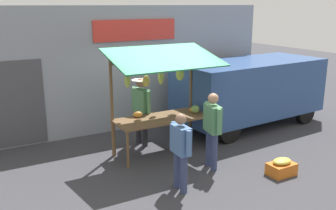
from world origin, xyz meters
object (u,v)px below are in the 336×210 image
shopper_in_grey_tee (212,125)px  produce_crate_near (281,167)px  market_stall (162,90)px  shopper_with_shopping_bag (181,148)px  parked_van (246,88)px  vendor_with_sunhat (141,106)px

shopper_in_grey_tee → produce_crate_near: bearing=-121.9°
shopper_in_grey_tee → produce_crate_near: 1.66m
shopper_in_grey_tee → produce_crate_near: shopper_in_grey_tee is taller
market_stall → produce_crate_near: bearing=124.1°
shopper_in_grey_tee → shopper_with_shopping_bag: (1.11, 0.54, -0.10)m
shopper_with_shopping_bag → parked_van: 4.44m
vendor_with_sunhat → shopper_with_shopping_bag: bearing=-17.9°
parked_van → market_stall: bearing=8.5°
produce_crate_near → parked_van: bearing=-117.4°
shopper_in_grey_tee → parked_van: 3.22m
parked_van → produce_crate_near: 3.44m
market_stall → parked_van: (-3.07, -0.65, -0.41)m
market_stall → parked_van: 3.16m
shopper_in_grey_tee → market_stall: bearing=32.9°
market_stall → produce_crate_near: (-1.55, 2.29, -1.37)m
shopper_in_grey_tee → parked_van: size_ratio=0.37×
vendor_with_sunhat → shopper_in_grey_tee: vendor_with_sunhat is taller
market_stall → parked_van: bearing=-168.1°
vendor_with_sunhat → parked_van: 3.27m
market_stall → vendor_with_sunhat: (0.20, -0.73, -0.53)m
market_stall → shopper_with_shopping_bag: market_stall is taller
vendor_with_sunhat → parked_van: parked_van is taller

